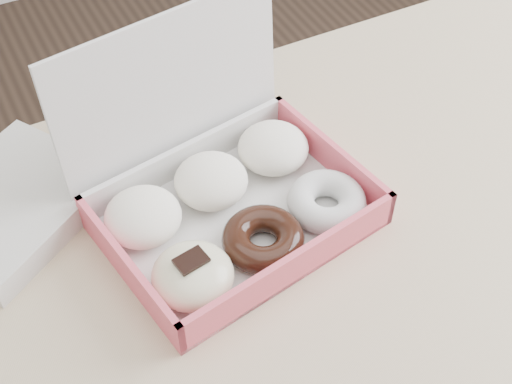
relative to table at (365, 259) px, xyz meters
name	(u,v)px	position (x,y,z in m)	size (l,w,h in m)	color
table	(365,259)	(0.00, 0.00, 0.00)	(1.20, 0.80, 0.75)	tan
donut_box	(225,197)	(-0.17, 0.10, 0.12)	(0.37, 0.33, 0.24)	silver
newspapers	(11,205)	(-0.42, 0.23, 0.10)	(0.24, 0.19, 0.04)	white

